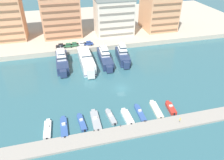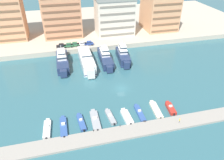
{
  "view_description": "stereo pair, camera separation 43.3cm",
  "coord_description": "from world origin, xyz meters",
  "views": [
    {
      "loc": [
        -18.29,
        -58.54,
        42.64
      ],
      "look_at": [
        -2.78,
        2.11,
        2.5
      ],
      "focal_mm": 35.0,
      "sensor_mm": 36.0,
      "label": 1
    },
    {
      "loc": [
        -17.87,
        -58.65,
        42.64
      ],
      "look_at": [
        -2.78,
        2.11,
        2.5
      ],
      "focal_mm": 35.0,
      "sensor_mm": 36.0,
      "label": 2
    }
  ],
  "objects": [
    {
      "name": "pier_dock",
      "position": [
        0.0,
        -20.07,
        0.31
      ],
      "size": [
        120.0,
        4.71,
        0.63
      ],
      "primitive_type": "cube",
      "color": "#9E998E",
      "rests_on": "ground"
    },
    {
      "name": "motorboat_grey_center_left",
      "position": [
        -11.57,
        -13.77,
        0.47
      ],
      "size": [
        2.28,
        8.7,
        1.3
      ],
      "color": "#9EA3A8",
      "rests_on": "ground"
    },
    {
      "name": "bollard_west_mid",
      "position": [
        -5.55,
        -17.97,
        0.95
      ],
      "size": [
        0.2,
        0.2,
        0.61
      ],
      "color": "#2D2D33",
      "rests_on": "pier_dock"
    },
    {
      "name": "motorboat_white_far_left",
      "position": [
        -24.56,
        -13.98,
        0.45
      ],
      "size": [
        2.18,
        7.48,
        1.33
      ],
      "color": "white",
      "rests_on": "ground"
    },
    {
      "name": "motorboat_blue_mid_left",
      "position": [
        -15.45,
        -13.62,
        0.44
      ],
      "size": [
        2.14,
        7.25,
        1.31
      ],
      "color": "#33569E",
      "rests_on": "ground"
    },
    {
      "name": "bollard_east_mid",
      "position": [
        1.7,
        -17.97,
        0.95
      ],
      "size": [
        0.2,
        0.2,
        0.61
      ],
      "color": "#2D2D33",
      "rests_on": "pier_dock"
    },
    {
      "name": "car_green_mid_left",
      "position": [
        -12.17,
        34.22,
        3.18
      ],
      "size": [
        4.21,
        2.15,
        1.8
      ],
      "color": "#2D6642",
      "rests_on": "quay_promenade"
    },
    {
      "name": "ground_plane",
      "position": [
        0.0,
        0.0,
        0.0
      ],
      "size": [
        400.0,
        400.0,
        0.0
      ],
      "primitive_type": "plane",
      "color": "#336670"
    },
    {
      "name": "quay_promenade",
      "position": [
        0.0,
        65.9,
        1.1
      ],
      "size": [
        180.0,
        70.0,
        2.21
      ],
      "primitive_type": "cube",
      "color": "#BCB29E",
      "rests_on": "ground"
    },
    {
      "name": "yacht_navy_mid_left",
      "position": [
        -1.09,
        20.5,
        2.04
      ],
      "size": [
        4.96,
        19.65,
        7.49
      ],
      "color": "navy",
      "rests_on": "ground"
    },
    {
      "name": "yacht_navy_center_left",
      "position": [
        6.34,
        19.87,
        2.32
      ],
      "size": [
        5.41,
        16.41,
        8.19
      ],
      "color": "navy",
      "rests_on": "ground"
    },
    {
      "name": "yacht_white_left",
      "position": [
        -9.04,
        19.36,
        2.31
      ],
      "size": [
        4.93,
        22.47,
        7.26
      ],
      "color": "white",
      "rests_on": "ground"
    },
    {
      "name": "pedestrian_near_edge",
      "position": [
        10.58,
        -20.41,
        1.58
      ],
      "size": [
        0.46,
        0.48,
        1.61
      ],
      "color": "#4C515B",
      "rests_on": "pier_dock"
    },
    {
      "name": "car_blue_center",
      "position": [
        -5.72,
        33.94,
        3.18
      ],
      "size": [
        4.23,
        2.19,
        1.8
      ],
      "color": "#28428E",
      "rests_on": "quay_promenade"
    },
    {
      "name": "apartment_block_far_left",
      "position": [
        -40.55,
        50.8,
        15.47
      ],
      "size": [
        14.92,
        12.81,
        28.38
      ],
      "color": "tan",
      "rests_on": "quay_promenade"
    },
    {
      "name": "car_green_left",
      "position": [
        -14.92,
        33.86,
        3.18
      ],
      "size": [
        4.14,
        2.0,
        1.8
      ],
      "color": "#2D6642",
      "rests_on": "quay_promenade"
    },
    {
      "name": "bollard_west",
      "position": [
        -12.8,
        -17.97,
        0.95
      ],
      "size": [
        0.2,
        0.2,
        0.61
      ],
      "color": "#2D2D33",
      "rests_on": "pier_dock"
    },
    {
      "name": "motorboat_red_far_right",
      "position": [
        11.15,
        -14.2,
        0.52
      ],
      "size": [
        2.35,
        6.19,
        1.42
      ],
      "color": "red",
      "rests_on": "ground"
    },
    {
      "name": "car_black_far_left",
      "position": [
        -18.15,
        34.04,
        3.18
      ],
      "size": [
        4.18,
        2.09,
        1.8
      ],
      "color": "black",
      "rests_on": "quay_promenade"
    },
    {
      "name": "motorboat_cream_right",
      "position": [
        6.71,
        -13.64,
        0.36
      ],
      "size": [
        2.52,
        8.4,
        0.81
      ],
      "color": "beige",
      "rests_on": "ground"
    },
    {
      "name": "apartment_block_center_left",
      "position": [
        34.14,
        47.43,
        12.26
      ],
      "size": [
        16.06,
        17.39,
        22.0
      ],
      "color": "tan",
      "rests_on": "quay_promenade"
    },
    {
      "name": "apartment_block_left",
      "position": [
        -16.11,
        50.82,
        12.97
      ],
      "size": [
        18.33,
        16.54,
        23.42
      ],
      "color": "tan",
      "rests_on": "quay_promenade"
    },
    {
      "name": "motorboat_blue_mid_right",
      "position": [
        1.56,
        -13.88,
        0.37
      ],
      "size": [
        1.77,
        7.92,
        1.2
      ],
      "color": "#33569E",
      "rests_on": "ground"
    },
    {
      "name": "motorboat_blue_left",
      "position": [
        -20.28,
        -14.23,
        0.47
      ],
      "size": [
        1.85,
        8.26,
        1.48
      ],
      "color": "#33569E",
      "rests_on": "ground"
    },
    {
      "name": "car_white_center_left",
      "position": [
        -8.85,
        34.16,
        3.18
      ],
      "size": [
        4.11,
        1.95,
        1.8
      ],
      "color": "white",
      "rests_on": "quay_promenade"
    },
    {
      "name": "apartment_block_mid_left",
      "position": [
        9.27,
        45.43,
        10.85
      ],
      "size": [
        18.6,
        12.45,
        19.14
      ],
      "color": "silver",
      "rests_on": "quay_promenade"
    },
    {
      "name": "motorboat_white_center_right",
      "position": [
        -2.62,
        -14.58,
        0.47
      ],
      "size": [
        2.39,
        6.97,
        1.33
      ],
      "color": "white",
      "rests_on": "ground"
    },
    {
      "name": "motorboat_grey_center",
      "position": [
        -7.14,
        -13.53,
        0.47
      ],
      "size": [
        2.11,
        6.86,
        1.34
      ],
      "color": "#9EA3A8",
      "rests_on": "ground"
    },
    {
      "name": "yacht_navy_far_left",
      "position": [
        -18.44,
        21.37,
        2.17
      ],
      "size": [
        4.74,
        19.59,
        7.8
      ],
      "color": "navy",
      "rests_on": "ground"
    }
  ]
}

